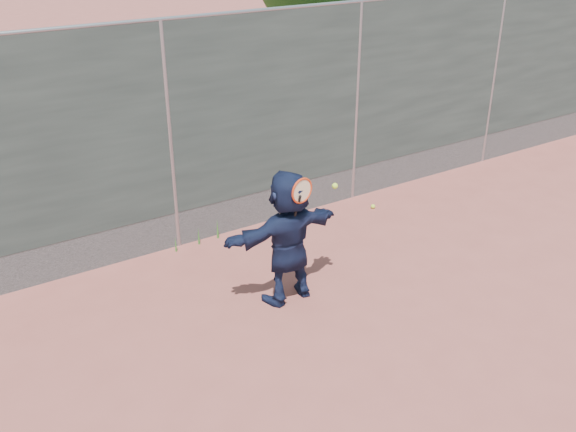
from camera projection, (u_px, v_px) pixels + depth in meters
ground at (329, 391)px, 6.14m from camera, size 80.00×80.00×0.00m
player at (288, 237)px, 7.28m from camera, size 1.50×0.53×1.61m
ball_ground at (373, 206)px, 9.85m from camera, size 0.07×0.07×0.07m
fence at (170, 135)px, 8.11m from camera, size 20.00×0.06×3.03m
swing_action at (305, 192)px, 6.91m from camera, size 0.64×0.13×0.51m
weed_clump at (201, 234)px, 8.79m from camera, size 0.68×0.07×0.30m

